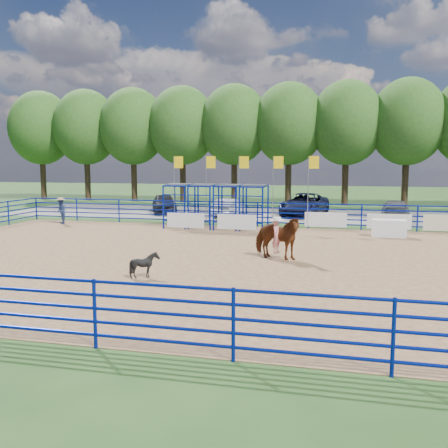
# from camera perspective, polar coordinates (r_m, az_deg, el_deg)

# --- Properties ---
(ground) EXTENTS (120.00, 120.00, 0.00)m
(ground) POSITION_cam_1_polar(r_m,az_deg,el_deg) (20.31, -1.02, -3.98)
(ground) COLOR #305220
(ground) RESTS_ON ground
(arena_dirt) EXTENTS (30.00, 20.00, 0.02)m
(arena_dirt) POSITION_cam_1_polar(r_m,az_deg,el_deg) (20.31, -1.02, -3.95)
(arena_dirt) COLOR #946D4A
(arena_dirt) RESTS_ON ground
(gravel_strip) EXTENTS (40.00, 10.00, 0.01)m
(gravel_strip) POSITION_cam_1_polar(r_m,az_deg,el_deg) (36.83, 5.72, 1.08)
(gravel_strip) COLOR gray
(gravel_strip) RESTS_ON ground
(announcer_table) EXTENTS (1.69, 0.79, 0.90)m
(announcer_table) POSITION_cam_1_polar(r_m,az_deg,el_deg) (27.21, 18.33, -0.46)
(announcer_table) COLOR white
(announcer_table) RESTS_ON arena_dirt
(horse_and_rider) EXTENTS (2.29, 1.56, 2.38)m
(horse_and_rider) POSITION_cam_1_polar(r_m,az_deg,el_deg) (20.05, 6.04, -1.37)
(horse_and_rider) COLOR brown
(horse_and_rider) RESTS_ON arena_dirt
(calf) EXTENTS (0.96, 0.89, 0.89)m
(calf) POSITION_cam_1_polar(r_m,az_deg,el_deg) (17.09, -9.05, -4.63)
(calf) COLOR black
(calf) RESTS_ON arena_dirt
(spectator_cowboy) EXTENTS (0.93, 0.96, 1.62)m
(spectator_cowboy) POSITION_cam_1_polar(r_m,az_deg,el_deg) (32.66, -18.15, 1.44)
(spectator_cowboy) COLOR navy
(spectator_cowboy) RESTS_ON arena_dirt
(car_a) EXTENTS (3.29, 4.59, 1.45)m
(car_a) POSITION_cam_1_polar(r_m,az_deg,el_deg) (37.86, -6.85, 2.35)
(car_a) COLOR black
(car_a) RESTS_ON gravel_strip
(car_b) EXTENTS (1.62, 3.94, 1.27)m
(car_b) POSITION_cam_1_polar(r_m,az_deg,el_deg) (35.38, 0.50, 1.91)
(car_b) COLOR #93969B
(car_b) RESTS_ON gravel_strip
(car_c) EXTENTS (3.51, 6.10, 1.60)m
(car_c) POSITION_cam_1_polar(r_m,az_deg,el_deg) (36.37, 9.17, 2.22)
(car_c) COLOR black
(car_c) RESTS_ON gravel_strip
(car_d) EXTENTS (2.20, 4.62, 1.30)m
(car_d) POSITION_cam_1_polar(r_m,az_deg,el_deg) (35.48, 18.99, 1.55)
(car_d) COLOR #525255
(car_d) RESTS_ON gravel_strip
(perimeter_fence) EXTENTS (30.10, 20.10, 1.50)m
(perimeter_fence) POSITION_cam_1_polar(r_m,az_deg,el_deg) (20.17, -1.02, -1.89)
(perimeter_fence) COLOR #071A98
(perimeter_fence) RESTS_ON ground
(chute_assembly) EXTENTS (19.32, 2.41, 4.20)m
(chute_assembly) POSITION_cam_1_polar(r_m,az_deg,el_deg) (29.07, -0.22, 1.95)
(chute_assembly) COLOR #071A98
(chute_assembly) RESTS_ON ground
(treeline) EXTENTS (56.40, 6.40, 11.24)m
(treeline) POSITION_cam_1_polar(r_m,az_deg,el_deg) (45.68, 7.46, 11.72)
(treeline) COLOR #3F2B19
(treeline) RESTS_ON ground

